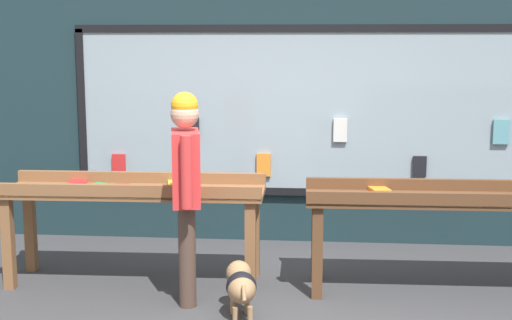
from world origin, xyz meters
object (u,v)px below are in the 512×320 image
(person_browsing, at_px, (186,180))
(small_dog, at_px, (241,285))
(display_table_right, at_px, (441,207))
(display_table_left, at_px, (133,199))

(person_browsing, relative_size, small_dog, 3.01)
(display_table_right, xyz_separation_m, small_dog, (-1.65, -0.74, -0.48))
(display_table_left, bearing_deg, person_browsing, -39.82)
(display_table_left, distance_m, display_table_right, 2.69)
(display_table_right, bearing_deg, small_dog, -155.72)
(display_table_left, height_order, display_table_right, display_table_left)
(person_browsing, bearing_deg, small_dog, -131.57)
(display_table_right, bearing_deg, display_table_left, -179.96)
(display_table_left, xyz_separation_m, display_table_right, (2.69, 0.00, -0.02))
(display_table_left, relative_size, person_browsing, 1.33)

